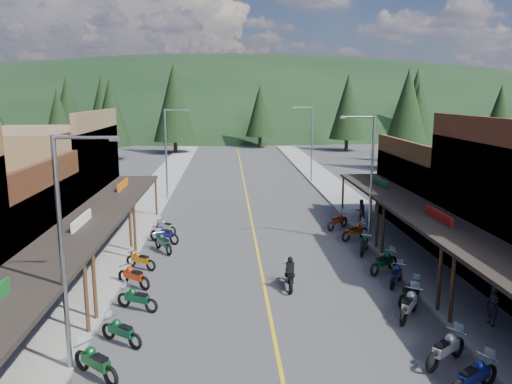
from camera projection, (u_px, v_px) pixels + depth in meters
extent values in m
plane|color=#38383A|center=(266.00, 296.00, 23.16)|extent=(220.00, 220.00, 0.00)
cube|color=gold|center=(248.00, 204.00, 42.75)|extent=(0.15, 90.00, 0.01)
cube|color=gray|center=(146.00, 204.00, 42.25)|extent=(3.40, 94.00, 0.15)
cube|color=gray|center=(348.00, 202.00, 43.23)|extent=(3.40, 94.00, 0.15)
cylinder|color=#472D19|center=(86.00, 299.00, 19.14)|extent=(0.16, 0.16, 3.00)
cube|color=#3F2111|center=(51.00, 225.00, 23.66)|extent=(0.30, 9.00, 6.20)
cube|color=black|center=(82.00, 227.00, 23.76)|extent=(3.20, 9.00, 0.18)
cylinder|color=#472D19|center=(95.00, 287.00, 20.31)|extent=(0.16, 0.16, 3.00)
cylinder|color=#472D19|center=(131.00, 234.00, 27.96)|extent=(0.16, 0.16, 3.00)
cube|color=silver|center=(82.00, 223.00, 23.72)|extent=(0.12, 3.00, 0.70)
cube|color=brown|center=(41.00, 183.00, 32.78)|extent=(8.00, 10.20, 7.00)
cube|color=brown|center=(100.00, 173.00, 32.88)|extent=(0.30, 10.20, 8.20)
cube|color=black|center=(123.00, 189.00, 33.17)|extent=(3.20, 10.20, 0.18)
cylinder|color=#472D19|center=(135.00, 229.00, 29.13)|extent=(0.16, 0.16, 3.00)
cylinder|color=#472D19|center=(156.00, 198.00, 37.95)|extent=(0.16, 0.16, 3.00)
cube|color=#CC590C|center=(123.00, 186.00, 33.13)|extent=(0.12, 3.00, 0.70)
cylinder|color=#472D19|center=(452.00, 291.00, 19.95)|extent=(0.16, 0.16, 3.00)
cube|color=#562B19|center=(469.00, 200.00, 24.61)|extent=(0.30, 9.00, 8.20)
cube|color=black|center=(438.00, 222.00, 24.74)|extent=(3.20, 9.00, 0.18)
cylinder|color=#472D19|center=(440.00, 280.00, 21.12)|extent=(0.16, 0.16, 3.00)
cylinder|color=#472D19|center=(383.00, 230.00, 28.76)|extent=(0.16, 0.16, 3.00)
cube|color=#B2140F|center=(439.00, 218.00, 24.70)|extent=(0.12, 3.00, 0.70)
cube|color=#4C2D16|center=(455.00, 193.00, 34.54)|extent=(8.00, 10.20, 5.00)
cube|color=#4C2D16|center=(401.00, 185.00, 34.20)|extent=(0.30, 10.20, 6.20)
cube|color=black|center=(380.00, 187.00, 34.14)|extent=(3.20, 10.20, 0.18)
cylinder|color=#472D19|center=(377.00, 225.00, 29.94)|extent=(0.16, 0.16, 3.00)
cylinder|color=#472D19|center=(343.00, 195.00, 38.76)|extent=(0.16, 0.16, 3.00)
cube|color=#14591E|center=(380.00, 184.00, 34.10)|extent=(0.12, 3.00, 0.70)
cylinder|color=gray|center=(62.00, 258.00, 16.12)|extent=(0.16, 0.16, 8.00)
cylinder|color=gray|center=(86.00, 138.00, 15.42)|extent=(2.00, 0.10, 0.10)
cube|color=gray|center=(115.00, 139.00, 15.48)|extent=(0.35, 0.18, 0.12)
cylinder|color=gray|center=(166.00, 155.00, 43.55)|extent=(0.16, 0.16, 8.00)
cylinder|color=gray|center=(176.00, 110.00, 42.85)|extent=(2.00, 0.10, 0.10)
cube|color=gray|center=(187.00, 111.00, 42.91)|extent=(0.35, 0.18, 0.12)
cylinder|color=gray|center=(371.00, 181.00, 30.63)|extent=(0.16, 0.16, 8.00)
cylinder|color=gray|center=(358.00, 117.00, 29.82)|extent=(2.00, 0.10, 0.10)
cube|color=gray|center=(343.00, 118.00, 29.78)|extent=(0.35, 0.18, 0.12)
cylinder|color=gray|center=(312.00, 145.00, 52.18)|extent=(0.16, 0.16, 8.00)
cylinder|color=gray|center=(303.00, 107.00, 51.38)|extent=(2.00, 0.10, 0.10)
cube|color=gray|center=(294.00, 108.00, 51.33)|extent=(0.35, 0.18, 0.12)
ellipsoid|color=black|center=(233.00, 125.00, 155.43)|extent=(310.00, 140.00, 60.00)
cylinder|color=black|center=(104.00, 141.00, 90.21)|extent=(0.60, 0.60, 2.00)
cone|color=black|center=(102.00, 106.00, 89.00)|extent=(5.88, 5.88, 10.50)
cylinder|color=black|center=(175.00, 147.00, 79.23)|extent=(0.60, 0.60, 2.00)
cone|color=black|center=(174.00, 102.00, 77.89)|extent=(6.72, 6.72, 12.00)
cylinder|color=black|center=(260.00, 142.00, 87.86)|extent=(0.60, 0.60, 2.00)
cone|color=black|center=(260.00, 110.00, 86.80)|extent=(5.04, 5.04, 9.00)
cylinder|color=black|center=(346.00, 145.00, 82.76)|extent=(0.60, 0.60, 2.00)
cone|color=black|center=(348.00, 107.00, 81.56)|extent=(5.88, 5.88, 10.50)
cylinder|color=black|center=(414.00, 138.00, 95.41)|extent=(0.60, 0.60, 2.00)
cone|color=black|center=(416.00, 101.00, 94.07)|extent=(6.72, 6.72, 12.00)
cylinder|color=black|center=(497.00, 142.00, 88.25)|extent=(0.60, 0.60, 2.00)
cone|color=black|center=(500.00, 110.00, 87.19)|extent=(5.04, 5.04, 9.00)
cylinder|color=black|center=(70.00, 138.00, 95.64)|extent=(0.60, 0.60, 2.00)
cone|color=black|center=(67.00, 105.00, 94.43)|extent=(5.88, 5.88, 10.50)
cylinder|color=black|center=(62.00, 163.00, 60.93)|extent=(0.60, 0.60, 2.00)
cone|color=black|center=(59.00, 122.00, 59.96)|extent=(4.48, 4.48, 8.00)
cylinder|color=black|center=(415.00, 155.00, 68.40)|extent=(0.60, 0.60, 2.00)
cone|color=black|center=(418.00, 116.00, 67.36)|extent=(4.93, 4.93, 8.80)
cylinder|color=black|center=(113.00, 153.00, 70.95)|extent=(0.60, 0.60, 2.00)
cone|color=black|center=(111.00, 112.00, 69.83)|extent=(5.38, 5.38, 9.60)
cylinder|color=black|center=(404.00, 162.00, 61.32)|extent=(0.60, 0.60, 2.00)
cone|color=black|center=(407.00, 111.00, 60.13)|extent=(5.82, 5.82, 10.40)
imported|color=#272131|center=(493.00, 306.00, 19.77)|extent=(0.48, 0.66, 1.66)
imported|color=brown|center=(361.00, 211.00, 35.99)|extent=(0.89, 0.63, 1.65)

